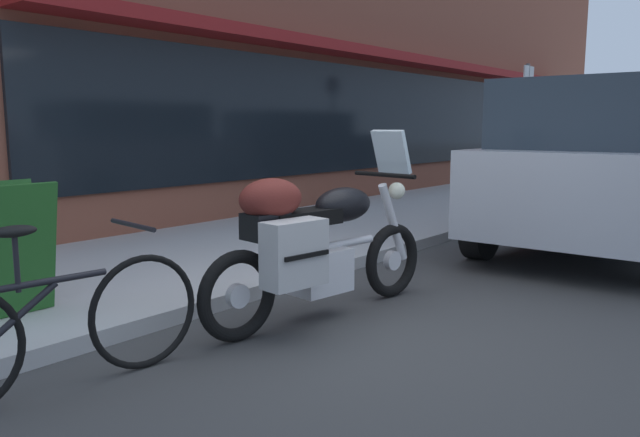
% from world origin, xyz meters
% --- Properties ---
extents(ground_plane, '(80.00, 80.00, 0.00)m').
position_xyz_m(ground_plane, '(0.00, 0.00, 0.00)').
color(ground_plane, '#393939').
extents(storefront_building, '(22.87, 0.90, 6.45)m').
position_xyz_m(storefront_building, '(7.43, 4.21, 3.16)').
color(storefront_building, brown).
rests_on(storefront_building, ground_plane).
extents(sidewalk_curb, '(30.00, 2.96, 0.12)m').
position_xyz_m(sidewalk_curb, '(9.00, 2.57, 0.06)').
color(sidewalk_curb, '#A7A7A7').
rests_on(sidewalk_curb, ground_plane).
extents(touring_motorcycle, '(2.18, 0.66, 1.39)m').
position_xyz_m(touring_motorcycle, '(-0.10, 0.38, 0.60)').
color(touring_motorcycle, black).
rests_on(touring_motorcycle, ground_plane).
extents(parked_bicycle, '(1.68, 0.48, 0.93)m').
position_xyz_m(parked_bicycle, '(-1.91, 0.66, 0.37)').
color(parked_bicycle, black).
rests_on(parked_bicycle, ground_plane).
extents(parked_minivan, '(4.57, 2.11, 1.87)m').
position_xyz_m(parked_minivan, '(4.09, -0.55, 0.98)').
color(parked_minivan, '#9EA3AD').
rests_on(parked_minivan, ground_plane).
extents(sandwich_board_sign, '(0.55, 0.41, 0.91)m').
position_xyz_m(sandwich_board_sign, '(-1.60, 1.86, 0.58)').
color(sandwich_board_sign, '#1E511E').
rests_on(sandwich_board_sign, sidewalk_curb).
extents(parking_sign_pole, '(0.44, 0.07, 2.40)m').
position_xyz_m(parking_sign_pole, '(7.64, 1.78, 1.54)').
color(parking_sign_pole, '#59595B').
rests_on(parking_sign_pole, sidewalk_curb).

